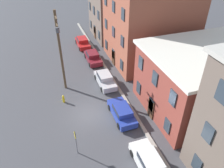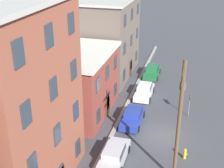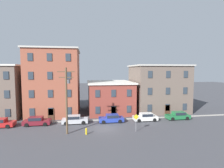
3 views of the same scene
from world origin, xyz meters
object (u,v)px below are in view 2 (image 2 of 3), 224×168
car_blue (133,116)px  utility_pole (180,117)px  car_silver (114,154)px  car_green (152,71)px  caution_sign (190,100)px  car_white (144,90)px  fire_hydrant (185,154)px

car_blue → utility_pole: bearing=-146.7°
car_silver → car_green: (19.30, -0.16, 0.00)m
caution_sign → car_white: bearing=57.4°
fire_hydrant → caution_sign: bearing=0.4°
car_silver → caution_sign: bearing=-30.4°
fire_hydrant → car_white: bearing=26.3°
car_white → caution_sign: bearing=-122.6°
car_green → fire_hydrant: size_ratio=4.58×
car_silver → car_white: 12.85m
caution_sign → fire_hydrant: bearing=-179.6°
car_green → utility_pole: 21.11m
car_silver → caution_sign: 11.00m
utility_pole → car_blue: bearing=33.3°
caution_sign → fire_hydrant: caution_sign is taller
caution_sign → utility_pole: 10.81m
car_white → utility_pole: (-13.58, -4.71, 4.68)m
car_silver → car_blue: 6.50m
caution_sign → utility_pole: utility_pole is taller
car_green → caution_sign: bearing=-151.4°
car_blue → car_white: same height
car_blue → caution_sign: 6.20m
utility_pole → fire_hydrant: 5.69m
car_silver → utility_pole: 6.84m
car_green → fire_hydrant: bearing=-162.6°
fire_hydrant → car_silver: bearing=109.7°
car_white → utility_pole: 15.11m
car_blue → caution_sign: bearing=-61.1°
car_white → fire_hydrant: 12.10m
car_green → car_white: bearing=-179.4°
car_blue → car_green: 12.80m
caution_sign → fire_hydrant: (-7.45, -0.05, -1.34)m
car_blue → car_white: 6.35m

